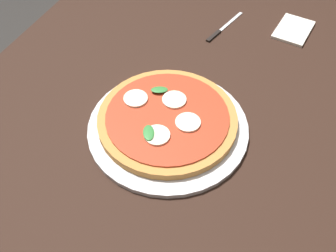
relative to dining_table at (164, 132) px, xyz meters
The scene contains 6 objects.
ground_plane 0.67m from the dining_table, ahead, with size 6.00×6.00×0.00m, color #2D2B28.
dining_table is the anchor object (origin of this frame).
serving_tray 0.14m from the dining_table, 149.39° to the right, with size 0.36×0.36×0.01m, color silver.
pizza 0.15m from the dining_table, 149.62° to the right, with size 0.31×0.31×0.03m.
napkin 0.48m from the dining_table, 29.07° to the right, with size 0.13×0.09×0.01m, color white.
knife 0.35m from the dining_table, ahead, with size 0.18×0.06×0.01m.
Camera 1 is at (-0.59, -0.26, 1.44)m, focal length 41.23 mm.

